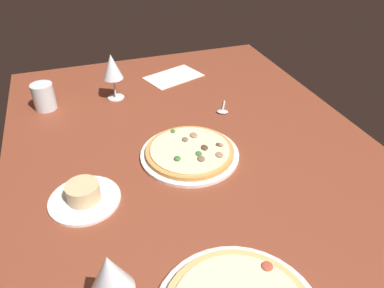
% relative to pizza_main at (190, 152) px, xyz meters
% --- Properties ---
extents(dining_table, '(1.50, 1.10, 0.04)m').
position_rel_pizza_main_xyz_m(dining_table, '(0.03, -0.02, -0.03)').
color(dining_table, brown).
rests_on(dining_table, ground).
extents(pizza_main, '(0.29, 0.29, 0.03)m').
position_rel_pizza_main_xyz_m(pizza_main, '(0.00, 0.00, 0.00)').
color(pizza_main, white).
rests_on(pizza_main, dining_table).
extents(ramekin_on_saucer, '(0.18, 0.18, 0.05)m').
position_rel_pizza_main_xyz_m(ramekin_on_saucer, '(-0.09, 0.31, 0.01)').
color(ramekin_on_saucer, white).
rests_on(ramekin_on_saucer, dining_table).
extents(wine_glass_far, '(0.07, 0.07, 0.17)m').
position_rel_pizza_main_xyz_m(wine_glass_far, '(0.43, 0.15, 0.11)').
color(wine_glass_far, silver).
rests_on(wine_glass_far, dining_table).
extents(wine_glass_near, '(0.08, 0.08, 0.17)m').
position_rel_pizza_main_xyz_m(wine_glass_near, '(-0.42, 0.28, 0.11)').
color(wine_glass_near, silver).
rests_on(wine_glass_near, dining_table).
extents(water_glass, '(0.08, 0.08, 0.09)m').
position_rel_pizza_main_xyz_m(water_glass, '(0.43, 0.39, 0.03)').
color(water_glass, silver).
rests_on(water_glass, dining_table).
extents(paper_menu, '(0.21, 0.25, 0.00)m').
position_rel_pizza_main_xyz_m(paper_menu, '(0.53, -0.11, -0.01)').
color(paper_menu, white).
rests_on(paper_menu, dining_table).
extents(spoon, '(0.09, 0.06, 0.01)m').
position_rel_pizza_main_xyz_m(spoon, '(0.21, -0.19, -0.01)').
color(spoon, silver).
rests_on(spoon, dining_table).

